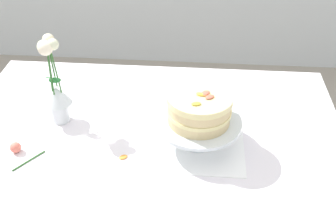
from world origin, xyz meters
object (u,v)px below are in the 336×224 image
Objects in this scene: flower_vase at (55,87)px; fallen_rose at (16,148)px; layer_cake at (199,108)px; cake_stand at (198,124)px; dining_table at (149,160)px.

fallen_rose is (-0.10, -0.19, -0.13)m from flower_vase.
layer_cake is 0.52m from flower_vase.
flower_vase reaches higher than layer_cake.
cake_stand reaches higher than fallen_rose.
layer_cake is at bearing 1.34° from dining_table.
dining_table is 0.42m from flower_vase.
layer_cake reaches higher than cake_stand.
layer_cake is 1.87× the size of fallen_rose.
dining_table is 4.18× the size of flower_vase.
fallen_rose is at bearing -117.65° from flower_vase.
dining_table is 6.44× the size of layer_cake.
dining_table is 0.30m from layer_cake.
fallen_rose is at bearing -171.07° from layer_cake.
dining_table is 0.24m from cake_stand.
fallen_rose is (-0.61, -0.10, -0.14)m from layer_cake.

